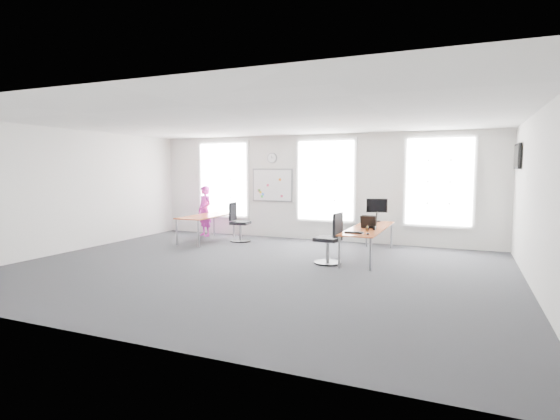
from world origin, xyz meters
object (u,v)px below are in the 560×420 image
at_px(desk_right, 368,229).
at_px(person, 205,211).
at_px(keyboard, 354,233).
at_px(chair_right, 331,241).
at_px(chair_left, 238,224).
at_px(monitor, 377,208).
at_px(headphones, 371,228).
at_px(desk_left, 207,217).

bearing_deg(desk_right, person, 166.27).
bearing_deg(keyboard, chair_right, -164.29).
height_order(chair_left, keyboard, chair_left).
height_order(desk_right, monitor, monitor).
height_order(chair_right, headphones, chair_right).
height_order(desk_left, monitor, monitor).
xyz_separation_m(desk_right, chair_right, (-0.60, -1.04, -0.16)).
height_order(chair_left, headphones, chair_left).
distance_m(chair_right, chair_left, 3.70).
bearing_deg(desk_left, chair_right, -20.85).
distance_m(headphones, monitor, 1.68).
distance_m(chair_right, keyboard, 0.54).
relative_size(desk_left, chair_left, 1.83).
xyz_separation_m(desk_left, chair_left, (0.86, 0.27, -0.19)).
relative_size(desk_left, monitor, 3.42).
height_order(keyboard, headphones, headphones).
bearing_deg(desk_right, headphones, -72.80).
xyz_separation_m(desk_right, desk_left, (-4.67, 0.51, 0.03)).
bearing_deg(person, keyboard, 0.68).
distance_m(keyboard, headphones, 0.61).
bearing_deg(chair_right, keyboard, 98.81).
xyz_separation_m(desk_right, headphones, (0.14, -0.44, 0.10)).
xyz_separation_m(chair_left, headphones, (3.95, -1.23, 0.26)).
distance_m(desk_right, chair_right, 1.21).
bearing_deg(headphones, person, 159.07).
distance_m(desk_right, chair_left, 3.90).
bearing_deg(headphones, keyboard, -115.74).
xyz_separation_m(desk_right, person, (-5.22, 1.27, 0.12)).
bearing_deg(desk_right, desk_left, 173.72).
height_order(desk_left, chair_left, chair_left).
bearing_deg(chair_right, desk_left, -105.82).
relative_size(chair_right, chair_left, 1.01).
xyz_separation_m(chair_right, monitor, (0.56, 2.24, 0.56)).
relative_size(desk_right, desk_left, 1.41).
bearing_deg(chair_left, desk_left, 99.94).
height_order(desk_right, chair_right, chair_right).
bearing_deg(keyboard, chair_left, 166.17).
bearing_deg(desk_left, chair_left, 17.72).
bearing_deg(keyboard, person, 167.92).
bearing_deg(chair_left, monitor, -91.51).
height_order(desk_left, chair_right, chair_right).
height_order(person, monitor, person).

